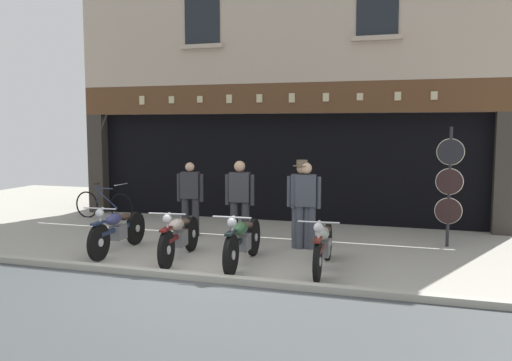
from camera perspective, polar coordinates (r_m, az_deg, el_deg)
ground at (r=7.32m, az=-10.57°, el=-12.92°), size 22.37×22.00×0.18m
shop_facade at (r=14.46m, az=4.27°, el=3.78°), size 10.67×4.42×6.70m
motorcycle_left at (r=10.05m, az=-14.62°, el=-5.11°), size 0.62×1.95×0.91m
motorcycle_center_left at (r=9.30m, az=-8.23°, el=-5.87°), size 0.62×1.95×0.91m
motorcycle_center at (r=8.85m, az=-1.43°, el=-6.37°), size 0.62×2.02×0.92m
motorcycle_center_right at (r=8.62m, az=7.20°, el=-6.84°), size 0.62×1.99×0.90m
salesman_left at (r=11.20m, az=-7.07°, el=-1.63°), size 0.55×0.29×1.55m
shopkeeper_center at (r=10.13m, az=-1.75°, el=-2.01°), size 0.55×0.27×1.65m
salesman_right at (r=9.97m, az=5.36°, el=-2.23°), size 0.55×0.28×1.63m
assistant_far_right at (r=10.01m, az=4.92°, el=-2.06°), size 0.56×0.33×1.67m
tyre_sign_pole at (r=10.72m, az=20.02°, el=-0.19°), size 0.51×0.06×2.29m
advert_board_near at (r=13.34m, az=-3.19°, el=4.28°), size 0.72×0.03×1.01m
advert_board_far at (r=13.82m, az=-7.94°, el=4.09°), size 0.68×0.03×1.08m
leaning_bicycle at (r=13.77m, az=-16.03°, el=-2.45°), size 1.73×0.50×0.93m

